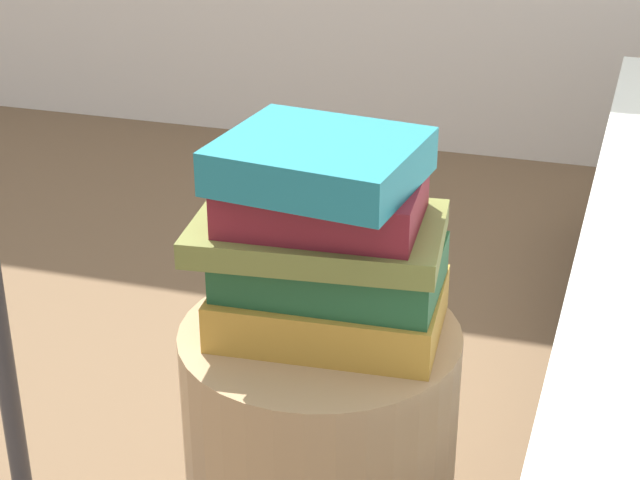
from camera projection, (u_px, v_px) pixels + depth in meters
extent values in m
cube|color=#B7842D|center=(329.00, 308.00, 1.29)|extent=(0.29, 0.20, 0.06)
cube|color=#1E512D|center=(331.00, 267.00, 1.27)|extent=(0.27, 0.17, 0.05)
cube|color=olive|center=(318.00, 233.00, 1.25)|extent=(0.32, 0.22, 0.03)
cube|color=maroon|center=(323.00, 200.00, 1.23)|extent=(0.24, 0.18, 0.06)
cube|color=#1E727F|center=(319.00, 160.00, 1.20)|extent=(0.24, 0.22, 0.05)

